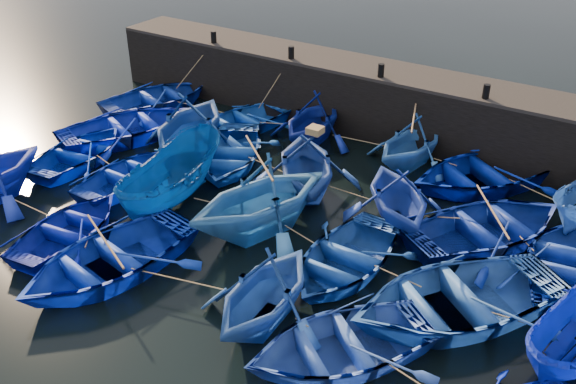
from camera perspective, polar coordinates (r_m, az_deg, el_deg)
The scene contains 32 objects.
ground at distance 18.60m, azimuth -5.40°, elevation -5.99°, with size 120.00×120.00×0.00m, color black.
quay_wall at distance 25.98m, azimuth 8.88°, elevation 7.79°, with size 26.00×2.50×2.50m, color black.
quay_top at distance 25.53m, azimuth 9.11°, elevation 10.52°, with size 26.00×2.50×0.12m, color black.
bollard_0 at distance 28.73m, azimuth -6.63°, elevation 13.52°, with size 0.24×0.24×0.50m, color black.
bollard_1 at distance 26.47m, azimuth 0.29°, elevation 12.29°, with size 0.24×0.24×0.50m, color black.
bollard_2 at distance 24.65m, azimuth 8.27°, elevation 10.64°, with size 0.24×0.24×0.50m, color black.
bollard_3 at distance 23.38m, azimuth 17.21°, elevation 8.54°, with size 0.24×0.24×0.50m, color black.
boat_0 at distance 28.85m, azimuth -11.47°, elevation 8.26°, with size 3.60×5.03×1.04m, color navy.
boat_1 at distance 26.24m, azimuth -4.14°, elevation 6.42°, with size 3.14×4.39×0.91m, color blue.
boat_2 at distance 24.88m, azimuth 2.21°, elevation 6.56°, with size 3.36×3.90×2.05m, color navy.
boat_3 at distance 23.48m, azimuth 10.91°, elevation 4.44°, with size 3.23×3.75×1.97m, color blue.
boat_4 at distance 22.86m, azimuth 16.89°, elevation 1.71°, with size 3.87×5.40×1.12m, color #001683.
boat_6 at distance 26.10m, azimuth -14.03°, elevation 5.71°, with size 3.90×5.45×1.13m, color #081EB3.
boat_7 at distance 24.05m, azimuth -8.74°, elevation 6.03°, with size 4.19×4.86×2.56m, color navy.
boat_8 at distance 23.46m, azimuth -5.29°, elevation 3.52°, with size 3.42×4.78×0.99m, color blue.
boat_9 at distance 21.18m, azimuth 1.66°, elevation 2.58°, with size 3.77×4.38×2.30m, color navy.
boat_10 at distance 19.90m, azimuth 9.79°, elevation -0.26°, with size 3.31×3.84×2.02m, color navy.
boat_11 at distance 19.83m, azimuth 17.44°, elevation -3.00°, with size 3.78×5.28×1.10m, color navy.
boat_12 at distance 19.14m, azimuth 23.54°, elevation -5.87°, with size 3.21×4.49×0.93m, color navy.
boat_13 at distance 24.71m, azimuth -17.98°, elevation 3.42°, with size 3.14×4.39×0.91m, color #0022A3.
boat_14 at distance 22.68m, azimuth -13.97°, elevation 1.54°, with size 2.98×4.17×0.86m, color #0625A4.
boat_15 at distance 20.91m, azimuth -10.31°, elevation 1.14°, with size 1.90×5.04×1.95m, color navy.
boat_16 at distance 19.05m, azimuth -2.53°, elevation -0.37°, with size 4.17×4.84×2.55m, color #26609C.
boat_17 at distance 17.86m, azimuth 5.09°, elevation -5.80°, with size 3.26×4.56×0.95m, color navy.
boat_18 at distance 16.74m, azimuth 14.65°, elevation -9.08°, with size 4.15×5.80×1.20m, color #204E92.
boat_21 at distance 20.18m, azimuth -18.83°, elevation -3.04°, with size 2.95×4.12×0.85m, color #05148D.
boat_22 at distance 18.32m, azimuth -15.74°, elevation -5.65°, with size 3.80×5.31×1.10m, color #0C2CB5.
boat_23 at distance 15.78m, azimuth -2.11°, elevation -8.69°, with size 3.34×3.87×2.04m, color #204A94.
boat_24 at distance 15.20m, azimuth 4.78°, elevation -13.25°, with size 3.39×4.74×0.98m, color blue.
wooden_crate at distance 20.49m, azimuth 2.43°, elevation 5.51°, with size 0.47×0.46×0.22m, color olive.
mooring_ropes at distance 21.89m, azimuth 1.97°, elevation 2.77°, with size 17.83×11.85×2.10m.
loose_oars at distance 19.22m, azimuth 3.42°, elevation 1.39°, with size 10.54×12.66×1.51m.
Camera 1 is at (9.63, -11.64, 10.85)m, focal length 40.00 mm.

